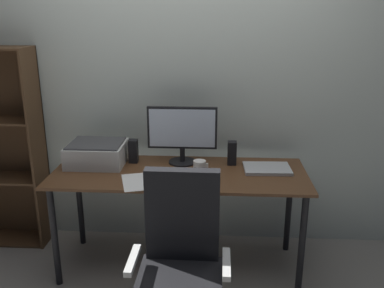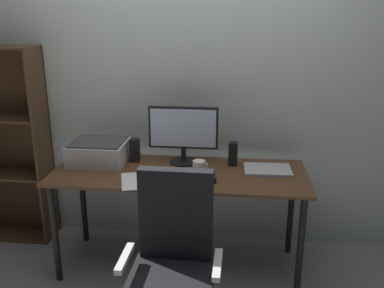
# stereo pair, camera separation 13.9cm
# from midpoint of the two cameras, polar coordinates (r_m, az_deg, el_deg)

# --- Properties ---
(ground_plane) EXTENTS (12.00, 12.00, 0.00)m
(ground_plane) POSITION_cam_midpoint_polar(r_m,az_deg,el_deg) (3.25, -0.38, -16.02)
(ground_plane) COLOR gray
(back_wall) EXTENTS (6.40, 0.10, 2.60)m
(back_wall) POSITION_cam_midpoint_polar(r_m,az_deg,el_deg) (3.24, 0.62, 8.75)
(back_wall) COLOR beige
(back_wall) RESTS_ON ground
(desk) EXTENTS (1.75, 0.66, 0.74)m
(desk) POSITION_cam_midpoint_polar(r_m,az_deg,el_deg) (2.94, -0.40, -5.28)
(desk) COLOR #56351E
(desk) RESTS_ON ground
(monitor) EXTENTS (0.50, 0.20, 0.42)m
(monitor) POSITION_cam_midpoint_polar(r_m,az_deg,el_deg) (3.00, 0.13, 1.72)
(monitor) COLOR black
(monitor) RESTS_ON desk
(keyboard) EXTENTS (0.29, 0.12, 0.02)m
(keyboard) POSITION_cam_midpoint_polar(r_m,az_deg,el_deg) (2.76, -0.79, -4.80)
(keyboard) COLOR silver
(keyboard) RESTS_ON desk
(mouse) EXTENTS (0.07, 0.10, 0.03)m
(mouse) POSITION_cam_midpoint_polar(r_m,az_deg,el_deg) (2.76, 4.09, -4.69)
(mouse) COLOR black
(mouse) RESTS_ON desk
(coffee_mug) EXTENTS (0.10, 0.09, 0.10)m
(coffee_mug) POSITION_cam_midpoint_polar(r_m,az_deg,el_deg) (2.84, 2.36, -3.23)
(coffee_mug) COLOR white
(coffee_mug) RESTS_ON desk
(laptop) EXTENTS (0.33, 0.24, 0.02)m
(laptop) POSITION_cam_midpoint_polar(r_m,az_deg,el_deg) (2.97, 11.51, -3.47)
(laptop) COLOR #B7BABC
(laptop) RESTS_ON desk
(speaker_left) EXTENTS (0.06, 0.07, 0.17)m
(speaker_left) POSITION_cam_midpoint_polar(r_m,az_deg,el_deg) (3.10, -6.48, -0.84)
(speaker_left) COLOR black
(speaker_left) RESTS_ON desk
(speaker_right) EXTENTS (0.06, 0.07, 0.17)m
(speaker_right) POSITION_cam_midpoint_polar(r_m,az_deg,el_deg) (3.03, 6.87, -1.31)
(speaker_right) COLOR black
(speaker_right) RESTS_ON desk
(printer) EXTENTS (0.40, 0.34, 0.16)m
(printer) POSITION_cam_midpoint_polar(r_m,az_deg,el_deg) (3.12, -11.25, -1.04)
(printer) COLOR silver
(printer) RESTS_ON desk
(paper_sheet) EXTENTS (0.28, 0.34, 0.00)m
(paper_sheet) POSITION_cam_midpoint_polar(r_m,az_deg,el_deg) (2.77, -5.92, -4.96)
(paper_sheet) COLOR white
(paper_sheet) RESTS_ON desk
(office_chair) EXTENTS (0.54, 0.54, 1.01)m
(office_chair) POSITION_cam_midpoint_polar(r_m,az_deg,el_deg) (2.34, -0.87, -17.36)
(office_chair) COLOR silver
(office_chair) RESTS_ON ground
(bookshelf) EXTENTS (0.65, 0.28, 1.55)m
(bookshelf) POSITION_cam_midpoint_polar(r_m,az_deg,el_deg) (3.64, -22.91, -0.27)
(bookshelf) COLOR #4C331E
(bookshelf) RESTS_ON ground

